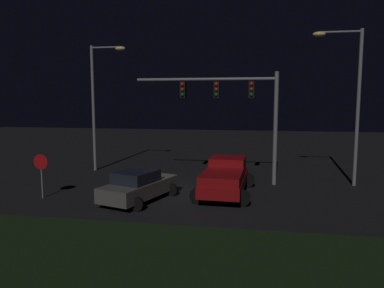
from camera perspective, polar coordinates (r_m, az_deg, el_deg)
ground_plane at (r=20.18m, az=-3.48°, el=-7.28°), size 80.00×80.00×0.00m
grass_median at (r=12.11m, az=-13.92°, el=-17.17°), size 27.96×6.91×0.10m
pickup_truck at (r=19.46m, az=5.17°, el=-4.81°), size 3.01×5.47×1.80m
car_sedan at (r=18.36m, az=-8.22°, el=-6.40°), size 3.30×4.74×1.51m
traffic_signal_gantry at (r=21.69m, az=6.35°, el=6.76°), size 8.32×0.56×6.50m
street_lamp_left at (r=26.22m, az=-14.07°, el=7.56°), size 2.49×0.44×8.54m
street_lamp_right at (r=22.75m, az=23.08°, el=7.76°), size 2.71×0.44×8.80m
stop_sign at (r=19.95m, az=-22.23°, el=-3.36°), size 0.76×0.08×2.23m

